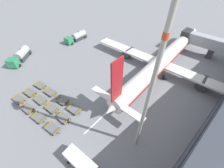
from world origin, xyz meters
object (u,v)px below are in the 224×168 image
Objects in this scene: baggage_dolly_row_near_col_a at (19,99)px; baggage_dolly_row_near_col_d at (53,128)px; airplane at (163,60)px; baggage_dolly_row_mid_a_col_c at (52,108)px; baggage_dolly_row_mid_a_col_a at (30,93)px; baggage_dolly_row_mid_b_col_c at (62,101)px; baggage_dolly_row_near_col_b at (28,109)px; baggage_dolly_row_mid_a_col_d at (64,118)px; baggage_dolly_row_near_col_c at (39,118)px; baggage_dolly_row_mid_b_col_b at (51,92)px; apron_light_mast at (153,82)px; service_van at (81,162)px; baggage_dolly_row_mid_a_col_b at (41,100)px; baggage_dolly_row_mid_b_col_a at (40,85)px; baggage_dolly_row_mid_b_col_d at (74,109)px; fuel_tanker_primary at (77,37)px; fuel_tanker_secondary at (20,56)px.

baggage_dolly_row_near_col_a and baggage_dolly_row_near_col_d have the same top height.
airplane is 30.28m from baggage_dolly_row_mid_a_col_c.
baggage_dolly_row_mid_a_col_a is 1.00× the size of baggage_dolly_row_mid_b_col_c.
airplane is 13.99× the size of baggage_dolly_row_near_col_d.
baggage_dolly_row_mid_a_col_d is at bearing 31.73° from baggage_dolly_row_near_col_b.
baggage_dolly_row_near_col_b is 3.83m from baggage_dolly_row_near_col_c.
airplane is at bearing 66.40° from baggage_dolly_row_mid_b_col_b.
baggage_dolly_row_near_col_d is at bearing -22.14° from baggage_dolly_row_mid_b_col_b.
airplane is at bearing 112.82° from apron_light_mast.
service_van reaches higher than baggage_dolly_row_mid_a_col_c.
baggage_dolly_row_near_col_d is 1.00× the size of baggage_dolly_row_mid_a_col_b.
airplane reaches higher than baggage_dolly_row_mid_b_col_a.
baggage_dolly_row_mid_a_col_d is (11.08, 5.04, 0.00)m from baggage_dolly_row_near_col_a.
baggage_dolly_row_mid_b_col_a is 0.14× the size of apron_light_mast.
baggage_dolly_row_near_col_b and baggage_dolly_row_near_col_c have the same top height.
baggage_dolly_row_near_col_b is 5.65m from baggage_dolly_row_mid_b_col_b.
baggage_dolly_row_near_col_c and baggage_dolly_row_mid_a_col_a have the same top height.
baggage_dolly_row_mid_b_col_a is (-0.83, 2.75, 0.00)m from baggage_dolly_row_mid_a_col_a.
apron_light_mast is (9.13, -21.70, 11.35)m from airplane.
baggage_dolly_row_mid_a_col_a is 4.71m from baggage_dolly_row_mid_b_col_b.
baggage_dolly_row_near_col_a is at bearing -170.68° from baggage_dolly_row_near_col_b.
service_van is at bearing -1.27° from baggage_dolly_row_mid_a_col_b.
baggage_dolly_row_mid_b_col_b is at bearing 106.46° from baggage_dolly_row_mid_a_col_b.
airplane is 26.43m from baggage_dolly_row_mid_b_col_d.
fuel_tanker_primary is at bearing 125.81° from baggage_dolly_row_mid_a_col_a.
fuel_tanker_secondary is 2.52× the size of baggage_dolly_row_mid_b_col_c.
service_van is 1.73× the size of baggage_dolly_row_near_col_d.
airplane reaches higher than baggage_dolly_row_near_col_a.
fuel_tanker_secondary reaches higher than baggage_dolly_row_mid_b_col_c.
service_van is 1.73× the size of baggage_dolly_row_mid_a_col_a.
baggage_dolly_row_near_col_b and baggage_dolly_row_mid_b_col_a have the same top height.
baggage_dolly_row_mid_a_col_b is 1.00× the size of baggage_dolly_row_mid_b_col_c.
baggage_dolly_row_mid_b_col_d is at bearing 44.55° from baggage_dolly_row_mid_a_col_c.
fuel_tanker_secondary is 16.10m from baggage_dolly_row_mid_b_col_a.
baggage_dolly_row_mid_b_col_b is at bearing 170.24° from service_van.
baggage_dolly_row_mid_b_col_c is (-0.91, 5.48, 0.00)m from baggage_dolly_row_near_col_c.
baggage_dolly_row_mid_a_col_c is 1.00× the size of baggage_dolly_row_mid_a_col_d.
airplane reaches higher than fuel_tanker_primary.
service_van is 8.64m from baggage_dolly_row_near_col_d.
baggage_dolly_row_mid_a_col_c is (-4.38, 1.91, 0.00)m from baggage_dolly_row_near_col_d.
fuel_tanker_secondary reaches higher than baggage_dolly_row_mid_a_col_b.
baggage_dolly_row_mid_a_col_d is at bearing 104.18° from baggage_dolly_row_near_col_d.
fuel_tanker_secondary is 21.94m from baggage_dolly_row_near_col_b.
baggage_dolly_row_near_col_d is at bearing 11.86° from baggage_dolly_row_near_col_a.
baggage_dolly_row_near_col_b is at bearing -41.77° from baggage_dolly_row_mid_b_col_a.
baggage_dolly_row_mid_b_col_b is (2.67, 6.15, 0.00)m from baggage_dolly_row_near_col_a.
fuel_tanker_secondary is 28.04m from baggage_dolly_row_mid_b_col_d.
baggage_dolly_row_near_col_a and baggage_dolly_row_mid_a_col_d have the same top height.
baggage_dolly_row_near_col_a is at bearing -56.37° from fuel_tanker_primary.
baggage_dolly_row_mid_a_col_a is 1.00× the size of baggage_dolly_row_mid_b_col_b.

